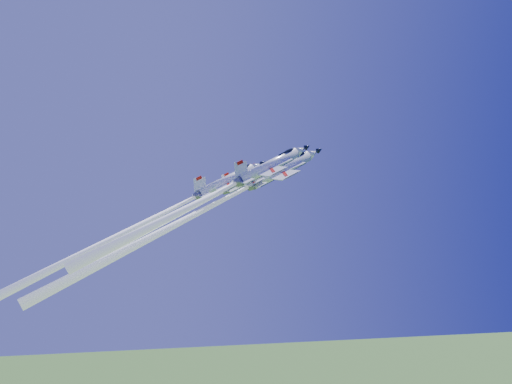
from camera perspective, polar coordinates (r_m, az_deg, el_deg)
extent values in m
cylinder|color=white|center=(112.18, 2.53, 2.22)|extent=(8.04, 5.75, 13.37)
cone|color=white|center=(116.15, 5.69, 3.85)|extent=(3.50, 3.07, 3.49)
cone|color=black|center=(117.13, 6.40, 4.21)|extent=(1.76, 1.55, 1.75)
cone|color=slate|center=(108.92, -0.57, 0.62)|extent=(2.99, 2.77, 2.38)
ellipsoid|color=black|center=(114.51, 4.48, 3.66)|extent=(3.66, 2.09, 2.62)
cube|color=black|center=(113.60, 3.76, 3.45)|extent=(1.29, 0.51, 0.90)
cube|color=white|center=(111.62, 2.03, 1.80)|extent=(6.88, 11.51, 3.61)
cube|color=white|center=(114.67, 3.23, 2.69)|extent=(3.64, 2.12, 1.95)
cube|color=white|center=(112.27, 4.01, 2.63)|extent=(3.64, 2.12, 1.95)
cube|color=white|center=(109.39, -0.09, 0.80)|extent=(3.61, 6.31, 1.91)
cube|color=white|center=(109.07, -0.28, 1.78)|extent=(3.83, 1.48, 4.28)
cube|color=#B41409|center=(108.86, -0.41, 2.59)|extent=(1.51, 0.60, 1.20)
cube|color=black|center=(112.44, 2.71, 1.74)|extent=(10.21, 2.73, 5.36)
sphere|color=white|center=(108.80, -0.69, 0.56)|extent=(1.20, 1.07, 1.14)
cone|color=white|center=(101.83, -10.96, -4.74)|extent=(20.60, 13.13, 40.95)
cylinder|color=white|center=(111.70, -0.52, 1.47)|extent=(6.56, 4.70, 10.92)
cone|color=white|center=(114.60, 2.16, 2.84)|extent=(2.86, 2.51, 2.85)
cone|color=black|center=(115.32, 2.77, 3.15)|extent=(1.44, 1.26, 1.43)
cone|color=slate|center=(109.31, -3.12, 0.14)|extent=(2.44, 2.26, 1.94)
ellipsoid|color=black|center=(113.39, 1.12, 2.67)|extent=(2.99, 1.70, 2.14)
cube|color=black|center=(112.72, 0.51, 2.49)|extent=(1.06, 0.42, 0.73)
cube|color=white|center=(111.30, -0.95, 1.12)|extent=(5.62, 9.40, 2.95)
cube|color=white|center=(113.67, 0.10, 1.86)|extent=(2.97, 1.73, 1.59)
cube|color=white|center=(111.64, 0.69, 1.81)|extent=(2.97, 1.73, 1.59)
cube|color=white|center=(109.66, -2.72, 0.29)|extent=(2.95, 5.15, 1.56)
cube|color=white|center=(109.40, -2.88, 1.08)|extent=(3.12, 1.21, 3.50)
cube|color=#B41409|center=(109.22, -2.99, 1.75)|extent=(1.23, 0.49, 0.98)
cube|color=black|center=(111.91, -0.37, 1.07)|extent=(8.33, 2.23, 4.38)
sphere|color=white|center=(109.22, -3.22, 0.09)|extent=(0.98, 0.87, 0.93)
cone|color=white|center=(104.51, -10.40, -3.57)|extent=(14.82, 9.54, 29.08)
cylinder|color=white|center=(98.89, 1.32, 2.58)|extent=(7.01, 5.02, 11.66)
cone|color=white|center=(102.26, 4.48, 4.18)|extent=(3.05, 2.68, 3.04)
cone|color=black|center=(103.09, 5.19, 4.54)|extent=(1.54, 1.35, 1.53)
cone|color=slate|center=(96.15, -1.79, 1.01)|extent=(2.61, 2.41, 2.08)
ellipsoid|color=black|center=(100.87, 3.26, 4.00)|extent=(3.19, 1.82, 2.29)
cube|color=black|center=(100.10, 2.55, 3.79)|extent=(1.13, 0.44, 0.78)
cube|color=white|center=(98.42, 0.81, 2.17)|extent=(6.00, 10.04, 3.14)
cube|color=white|center=(101.05, 2.03, 3.03)|extent=(3.17, 1.84, 1.70)
cube|color=white|center=(98.93, 2.78, 2.99)|extent=(3.17, 1.84, 1.70)
cube|color=white|center=(96.55, -1.30, 1.19)|extent=(3.15, 5.50, 1.67)
cube|color=white|center=(96.28, -1.50, 2.15)|extent=(3.34, 1.29, 3.73)
cube|color=#B41409|center=(96.11, -1.63, 2.95)|extent=(1.31, 0.52, 1.05)
cube|color=black|center=(99.11, 1.49, 2.10)|extent=(8.90, 2.38, 4.67)
sphere|color=white|center=(96.05, -1.91, 0.94)|extent=(1.05, 0.93, 0.99)
cone|color=white|center=(91.21, -9.74, -3.04)|extent=(14.48, 9.38, 28.11)
cylinder|color=white|center=(104.55, -2.96, 1.09)|extent=(6.78, 4.85, 11.27)
cone|color=white|center=(107.31, 0.07, 2.61)|extent=(2.95, 2.59, 2.94)
cone|color=black|center=(108.00, 0.75, 2.95)|extent=(1.49, 1.31, 1.48)
cone|color=slate|center=(102.34, -5.88, -0.39)|extent=(2.52, 2.34, 2.01)
ellipsoid|color=black|center=(106.14, -1.11, 2.42)|extent=(3.09, 1.76, 2.21)
cube|color=black|center=(105.50, -1.79, 2.22)|extent=(1.09, 0.43, 0.76)
cube|color=white|center=(104.17, -3.44, 0.70)|extent=(5.80, 9.71, 3.04)
cube|color=white|center=(106.52, -2.22, 1.53)|extent=(3.07, 1.78, 1.64)
cube|color=white|center=(104.38, -1.62, 1.46)|extent=(3.07, 1.78, 1.64)
cube|color=white|center=(102.66, -5.43, -0.22)|extent=(3.04, 5.32, 1.61)
cube|color=white|center=(102.39, -5.62, 0.65)|extent=(3.23, 1.25, 3.61)
cube|color=#B41409|center=(102.20, -5.74, 1.38)|extent=(1.27, 0.50, 1.01)
cube|color=black|center=(104.76, -2.79, 0.65)|extent=(8.60, 2.30, 4.52)
sphere|color=white|center=(102.26, -5.99, -0.45)|extent=(1.01, 0.90, 0.96)
cone|color=white|center=(97.39, -17.34, -6.11)|extent=(20.40, 12.86, 41.12)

